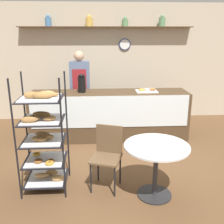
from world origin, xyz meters
TOP-DOWN VIEW (x-y plane):
  - ground_plane at (0.00, 0.00)m, footprint 14.00×14.00m
  - back_wall at (0.00, 2.67)m, footprint 10.00×0.30m
  - display_counter at (0.00, 1.32)m, footprint 3.06×0.67m
  - pastry_rack at (-0.95, -0.42)m, footprint 0.59×0.56m
  - person_worker at (-0.59, 1.84)m, footprint 0.41×0.23m
  - cafe_table at (0.49, -0.69)m, footprint 0.82×0.82m
  - cafe_chair at (-0.11, -0.41)m, footprint 0.48×0.48m
  - coffee_carafe at (-0.53, 1.35)m, footprint 0.15×0.15m
  - donut_tray_counter at (0.76, 1.37)m, footprint 0.41×0.33m

SIDE VIEW (x-z plane):
  - ground_plane at x=0.00m, z-range 0.00..0.00m
  - display_counter at x=0.00m, z-range 0.00..0.94m
  - cafe_chair at x=-0.11m, z-range 0.09..0.95m
  - cafe_table at x=0.49m, z-range 0.19..0.90m
  - pastry_rack at x=-0.95m, z-range -0.01..1.55m
  - person_worker at x=-0.59m, z-range 0.08..1.78m
  - donut_tray_counter at x=0.76m, z-range 0.94..0.99m
  - coffee_carafe at x=-0.53m, z-range 0.93..1.29m
  - back_wall at x=0.00m, z-range 0.02..2.72m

